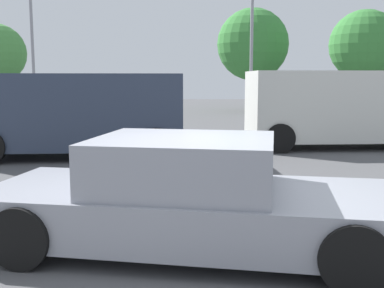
{
  "coord_description": "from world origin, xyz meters",
  "views": [
    {
      "loc": [
        -0.18,
        -5.04,
        1.87
      ],
      "look_at": [
        -0.13,
        1.99,
        0.9
      ],
      "focal_mm": 43.87,
      "sensor_mm": 36.0,
      "label": 1
    }
  ],
  "objects_px": {
    "sedan_foreground": "(191,198)",
    "suv_dark": "(79,112)",
    "light_post_mid": "(31,25)",
    "light_post_near": "(252,29)",
    "van_white": "(338,106)"
  },
  "relations": [
    {
      "from": "light_post_mid",
      "to": "light_post_near",
      "type": "bearing_deg",
      "value": -8.84
    },
    {
      "from": "sedan_foreground",
      "to": "suv_dark",
      "type": "bearing_deg",
      "value": 123.55
    },
    {
      "from": "light_post_mid",
      "to": "van_white",
      "type": "bearing_deg",
      "value": -38.87
    },
    {
      "from": "sedan_foreground",
      "to": "light_post_mid",
      "type": "distance_m",
      "value": 18.8
    },
    {
      "from": "light_post_near",
      "to": "light_post_mid",
      "type": "bearing_deg",
      "value": 171.16
    },
    {
      "from": "light_post_mid",
      "to": "suv_dark",
      "type": "bearing_deg",
      "value": -67.03
    },
    {
      "from": "light_post_near",
      "to": "light_post_mid",
      "type": "distance_m",
      "value": 10.0
    },
    {
      "from": "sedan_foreground",
      "to": "light_post_near",
      "type": "distance_m",
      "value": 16.01
    },
    {
      "from": "van_white",
      "to": "suv_dark",
      "type": "distance_m",
      "value": 6.95
    },
    {
      "from": "van_white",
      "to": "light_post_near",
      "type": "distance_m",
      "value": 8.22
    },
    {
      "from": "van_white",
      "to": "light_post_mid",
      "type": "bearing_deg",
      "value": 138.46
    },
    {
      "from": "sedan_foreground",
      "to": "light_post_mid",
      "type": "relative_size",
      "value": 0.75
    },
    {
      "from": "van_white",
      "to": "light_post_mid",
      "type": "distance_m",
      "value": 14.86
    },
    {
      "from": "light_post_near",
      "to": "light_post_mid",
      "type": "relative_size",
      "value": 0.91
    },
    {
      "from": "sedan_foreground",
      "to": "suv_dark",
      "type": "distance_m",
      "value": 6.82
    }
  ]
}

